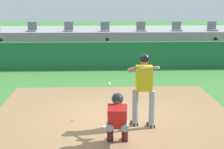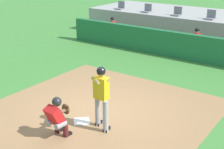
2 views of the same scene
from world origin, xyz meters
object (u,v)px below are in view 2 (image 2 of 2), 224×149
Objects in this scene: home_plate at (82,121)px; stadium_seat_2 at (177,13)px; dugout_player_1 at (195,41)px; stadium_seat_0 at (120,7)px; stadium_seat_1 at (147,10)px; batter_at_plate at (101,94)px; dugout_player_0 at (111,29)px; stadium_seat_3 at (210,17)px; catcher_crouched at (58,115)px.

home_plate is 10.46m from stadium_seat_2.
dugout_player_1 is 6.07m from stadium_seat_0.
stadium_seat_0 reaches higher than home_plate.
stadium_seat_1 is (-3.71, 10.18, 1.51)m from home_plate.
stadium_seat_1 is at bearing 113.48° from batter_at_plate.
dugout_player_0 is 1.00× the size of dugout_player_1.
batter_at_plate is 10.47m from stadium_seat_2.
stadium_seat_2 is (2.94, 2.03, 0.86)m from dugout_player_0.
stadium_seat_1 is at bearing 110.05° from home_plate.
batter_at_plate is 3.76× the size of stadium_seat_1.
home_plate is 1.23m from batter_at_plate.
dugout_player_0 is 3.68m from stadium_seat_2.
home_plate is 0.92× the size of stadium_seat_3.
catcher_crouched is 4.26× the size of stadium_seat_3.
stadium_seat_0 and stadium_seat_3 have the same top height.
dugout_player_0 and dugout_player_1 have the same top height.
dugout_player_0 is 2.34m from stadium_seat_0.
stadium_seat_2 reaches higher than dugout_player_1.
stadium_seat_2 is (3.71, 0.00, 0.00)m from stadium_seat_0.
dugout_player_0 is 2.71× the size of stadium_seat_3.
dugout_player_0 is 2.71× the size of stadium_seat_0.
home_plate is at bearing -90.00° from stadium_seat_3.
batter_at_plate is (0.69, 0.04, 1.01)m from home_plate.
batter_at_plate is 0.88× the size of catcher_crouched.
stadium_seat_0 is at bearing 118.69° from home_plate.
stadium_seat_3 is (5.57, 0.00, 0.00)m from stadium_seat_0.
dugout_player_1 reaches higher than catcher_crouched.
catcher_crouched is 4.26× the size of stadium_seat_2.
stadium_seat_2 is at bearing 0.00° from stadium_seat_0.
home_plate is at bearing -79.66° from stadium_seat_2.
stadium_seat_1 is 3.71m from stadium_seat_3.
stadium_seat_0 is 1.86m from stadium_seat_1.
home_plate is 1.09m from catcher_crouched.
stadium_seat_2 is at bearing 99.54° from catcher_crouched.
dugout_player_1 is at bearing 89.56° from catcher_crouched.
stadium_seat_2 reaches higher than dugout_player_0.
catcher_crouched is (-0.68, -0.96, -0.43)m from batter_at_plate.
stadium_seat_1 is at bearing 108.54° from catcher_crouched.
dugout_player_0 is at bearing -69.25° from stadium_seat_0.
stadium_seat_3 reaches higher than home_plate.
stadium_seat_2 is at bearing 133.58° from dugout_player_1.
stadium_seat_3 reaches higher than dugout_player_1.
dugout_player_1 is at bearing 94.31° from batter_at_plate.
stadium_seat_3 reaches higher than catcher_crouched.
stadium_seat_0 reaches higher than batter_at_plate.
stadium_seat_3 is (3.71, 0.00, 0.00)m from stadium_seat_1.
home_plate is 10.29m from stadium_seat_3.
stadium_seat_0 is (-5.57, 10.18, 1.51)m from home_plate.
home_plate is 0.24× the size of batter_at_plate.
dugout_player_0 is at bearing -118.10° from stadium_seat_1.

